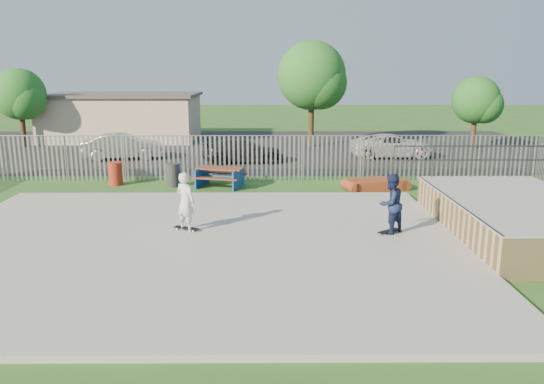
{
  "coord_description": "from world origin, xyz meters",
  "views": [
    {
      "loc": [
        2.13,
        -14.04,
        4.83
      ],
      "look_at": [
        2.23,
        2.0,
        1.1
      ],
      "focal_mm": 35.0,
      "sensor_mm": 36.0,
      "label": 1
    }
  ],
  "objects_px": {
    "tree_mid": "(312,76)",
    "skater_white": "(185,201)",
    "skater_navy": "(391,204)",
    "trash_bin_red": "(115,174)",
    "car_silver": "(123,146)",
    "car_white": "(393,146)",
    "car_dark": "(243,151)",
    "funbox": "(376,185)",
    "tree_left": "(19,94)",
    "trash_bin_grey": "(173,175)",
    "picnic_table": "(220,177)",
    "tree_right": "(476,100)"
  },
  "relations": [
    {
      "from": "funbox",
      "to": "skater_white",
      "type": "height_order",
      "value": "skater_white"
    },
    {
      "from": "car_silver",
      "to": "picnic_table",
      "type": "bearing_deg",
      "value": -149.22
    },
    {
      "from": "funbox",
      "to": "tree_right",
      "type": "bearing_deg",
      "value": 39.17
    },
    {
      "from": "funbox",
      "to": "car_white",
      "type": "bearing_deg",
      "value": 57.7
    },
    {
      "from": "skater_navy",
      "to": "car_silver",
      "type": "bearing_deg",
      "value": -86.64
    },
    {
      "from": "funbox",
      "to": "skater_navy",
      "type": "bearing_deg",
      "value": -112.76
    },
    {
      "from": "tree_mid",
      "to": "trash_bin_grey",
      "type": "bearing_deg",
      "value": -119.64
    },
    {
      "from": "trash_bin_red",
      "to": "car_dark",
      "type": "relative_size",
      "value": 0.23
    },
    {
      "from": "funbox",
      "to": "skater_navy",
      "type": "distance_m",
      "value": 6.42
    },
    {
      "from": "car_dark",
      "to": "car_white",
      "type": "distance_m",
      "value": 8.45
    },
    {
      "from": "car_silver",
      "to": "car_white",
      "type": "xyz_separation_m",
      "value": [
        14.85,
        0.6,
        -0.06
      ]
    },
    {
      "from": "tree_mid",
      "to": "skater_white",
      "type": "height_order",
      "value": "tree_mid"
    },
    {
      "from": "car_dark",
      "to": "car_white",
      "type": "bearing_deg",
      "value": -82.37
    },
    {
      "from": "trash_bin_red",
      "to": "skater_navy",
      "type": "height_order",
      "value": "skater_navy"
    },
    {
      "from": "tree_mid",
      "to": "skater_white",
      "type": "distance_m",
      "value": 19.49
    },
    {
      "from": "picnic_table",
      "to": "car_white",
      "type": "bearing_deg",
      "value": 54.43
    },
    {
      "from": "picnic_table",
      "to": "skater_white",
      "type": "height_order",
      "value": "skater_white"
    },
    {
      "from": "picnic_table",
      "to": "tree_right",
      "type": "bearing_deg",
      "value": 50.81
    },
    {
      "from": "trash_bin_grey",
      "to": "car_white",
      "type": "distance_m",
      "value": 13.22
    },
    {
      "from": "trash_bin_grey",
      "to": "car_silver",
      "type": "bearing_deg",
      "value": 119.83
    },
    {
      "from": "funbox",
      "to": "tree_left",
      "type": "height_order",
      "value": "tree_left"
    },
    {
      "from": "tree_right",
      "to": "car_silver",
      "type": "bearing_deg",
      "value": -169.29
    },
    {
      "from": "car_dark",
      "to": "tree_mid",
      "type": "relative_size",
      "value": 0.65
    },
    {
      "from": "car_white",
      "to": "skater_navy",
      "type": "height_order",
      "value": "skater_navy"
    },
    {
      "from": "car_white",
      "to": "skater_white",
      "type": "height_order",
      "value": "skater_white"
    },
    {
      "from": "funbox",
      "to": "car_dark",
      "type": "distance_m",
      "value": 8.72
    },
    {
      "from": "trash_bin_grey",
      "to": "car_dark",
      "type": "xyz_separation_m",
      "value": [
        2.65,
        5.8,
        0.15
      ]
    },
    {
      "from": "funbox",
      "to": "skater_white",
      "type": "relative_size",
      "value": 1.37
    },
    {
      "from": "car_white",
      "to": "skater_navy",
      "type": "distance_m",
      "value": 14.86
    },
    {
      "from": "car_dark",
      "to": "skater_navy",
      "type": "xyz_separation_m",
      "value": [
        4.9,
        -12.84,
        0.39
      ]
    },
    {
      "from": "tree_mid",
      "to": "tree_right",
      "type": "distance_m",
      "value": 10.12
    },
    {
      "from": "tree_right",
      "to": "skater_white",
      "type": "bearing_deg",
      "value": -130.88
    },
    {
      "from": "tree_left",
      "to": "tree_right",
      "type": "relative_size",
      "value": 1.11
    },
    {
      "from": "funbox",
      "to": "tree_mid",
      "type": "relative_size",
      "value": 0.37
    },
    {
      "from": "tree_mid",
      "to": "car_silver",
      "type": "bearing_deg",
      "value": -154.98
    },
    {
      "from": "picnic_table",
      "to": "tree_right",
      "type": "xyz_separation_m",
      "value": [
        14.68,
        10.8,
        2.56
      ]
    },
    {
      "from": "trash_bin_grey",
      "to": "tree_left",
      "type": "distance_m",
      "value": 16.51
    },
    {
      "from": "trash_bin_red",
      "to": "car_white",
      "type": "height_order",
      "value": "car_white"
    },
    {
      "from": "picnic_table",
      "to": "funbox",
      "type": "xyz_separation_m",
      "value": [
        6.43,
        -0.65,
        -0.2
      ]
    },
    {
      "from": "picnic_table",
      "to": "trash_bin_red",
      "type": "relative_size",
      "value": 2.33
    },
    {
      "from": "car_white",
      "to": "skater_white",
      "type": "xyz_separation_m",
      "value": [
        -9.37,
        -14.14,
        0.36
      ]
    },
    {
      "from": "tree_mid",
      "to": "skater_navy",
      "type": "relative_size",
      "value": 3.73
    },
    {
      "from": "picnic_table",
      "to": "tree_mid",
      "type": "height_order",
      "value": "tree_mid"
    },
    {
      "from": "trash_bin_grey",
      "to": "car_white",
      "type": "height_order",
      "value": "car_white"
    },
    {
      "from": "tree_left",
      "to": "tree_mid",
      "type": "xyz_separation_m",
      "value": [
        18.14,
        0.2,
        1.12
      ]
    },
    {
      "from": "trash_bin_grey",
      "to": "car_silver",
      "type": "height_order",
      "value": "car_silver"
    },
    {
      "from": "trash_bin_red",
      "to": "trash_bin_grey",
      "type": "relative_size",
      "value": 1.0
    },
    {
      "from": "car_silver",
      "to": "car_dark",
      "type": "distance_m",
      "value": 6.64
    },
    {
      "from": "car_silver",
      "to": "tree_left",
      "type": "distance_m",
      "value": 9.27
    },
    {
      "from": "trash_bin_red",
      "to": "tree_mid",
      "type": "height_order",
      "value": "tree_mid"
    }
  ]
}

